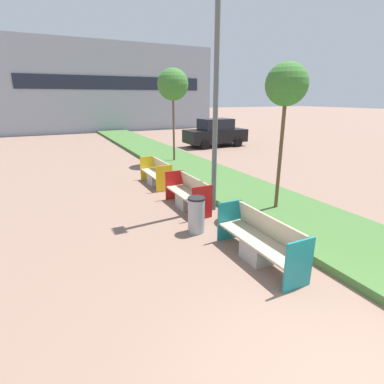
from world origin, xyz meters
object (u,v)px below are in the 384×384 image
(street_lamp_post, at_px, (216,70))
(sapling_tree_far, at_px, (173,85))
(bench_red_frame, at_px, (188,196))
(bench_yellow_frame, at_px, (156,175))
(sapling_tree_near, at_px, (286,86))
(bench_teal_frame, at_px, (260,243))
(litter_bin, at_px, (196,215))
(parked_car_distant, at_px, (215,133))

(street_lamp_post, distance_m, sapling_tree_far, 6.76)
(bench_red_frame, relative_size, sapling_tree_far, 0.44)
(bench_red_frame, bearing_deg, bench_yellow_frame, 90.02)
(bench_red_frame, distance_m, bench_yellow_frame, 2.83)
(sapling_tree_near, bearing_deg, bench_red_frame, 144.63)
(bench_teal_frame, relative_size, bench_red_frame, 1.11)
(bench_teal_frame, distance_m, litter_bin, 1.86)
(bench_teal_frame, bearing_deg, bench_yellow_frame, 90.03)
(litter_bin, relative_size, parked_car_distant, 0.21)
(street_lamp_post, bearing_deg, litter_bin, -134.77)
(bench_yellow_frame, height_order, sapling_tree_far, sapling_tree_far)
(bench_teal_frame, relative_size, sapling_tree_near, 0.54)
(bench_red_frame, relative_size, bench_yellow_frame, 1.04)
(sapling_tree_far, bearing_deg, bench_red_frame, -109.06)
(bench_yellow_frame, bearing_deg, bench_red_frame, -89.98)
(litter_bin, bearing_deg, bench_teal_frame, -72.46)
(bench_teal_frame, height_order, street_lamp_post, street_lamp_post)
(parked_car_distant, bearing_deg, street_lamp_post, -121.10)
(bench_yellow_frame, xyz_separation_m, sapling_tree_far, (2.11, 3.28, 3.42))
(bench_yellow_frame, distance_m, sapling_tree_near, 5.75)
(litter_bin, distance_m, sapling_tree_far, 8.87)
(street_lamp_post, bearing_deg, parked_car_distant, 59.51)
(sapling_tree_far, bearing_deg, parked_car_distant, 39.99)
(bench_teal_frame, height_order, bench_red_frame, same)
(bench_teal_frame, xyz_separation_m, litter_bin, (-0.56, 1.77, 0.08))
(bench_red_frame, distance_m, sapling_tree_near, 4.06)
(bench_red_frame, bearing_deg, street_lamp_post, -37.97)
(bench_yellow_frame, height_order, street_lamp_post, street_lamp_post)
(litter_bin, height_order, sapling_tree_near, sapling_tree_near)
(bench_yellow_frame, xyz_separation_m, litter_bin, (-0.56, -4.49, 0.09))
(litter_bin, bearing_deg, sapling_tree_near, 3.42)
(bench_yellow_frame, bearing_deg, litter_bin, -97.06)
(bench_red_frame, xyz_separation_m, parked_car_distant, (6.82, 10.07, 0.55))
(street_lamp_post, distance_m, sapling_tree_near, 1.86)
(street_lamp_post, xyz_separation_m, parked_car_distant, (6.21, 10.55, -2.98))
(bench_red_frame, bearing_deg, parked_car_distant, 55.87)
(bench_yellow_frame, height_order, sapling_tree_near, sapling_tree_near)
(sapling_tree_near, height_order, parked_car_distant, sapling_tree_near)
(bench_teal_frame, xyz_separation_m, parked_car_distant, (6.82, 13.50, 0.54))
(sapling_tree_near, bearing_deg, street_lamp_post, 145.74)
(litter_bin, distance_m, sapling_tree_near, 4.05)
(bench_teal_frame, bearing_deg, litter_bin, 107.54)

